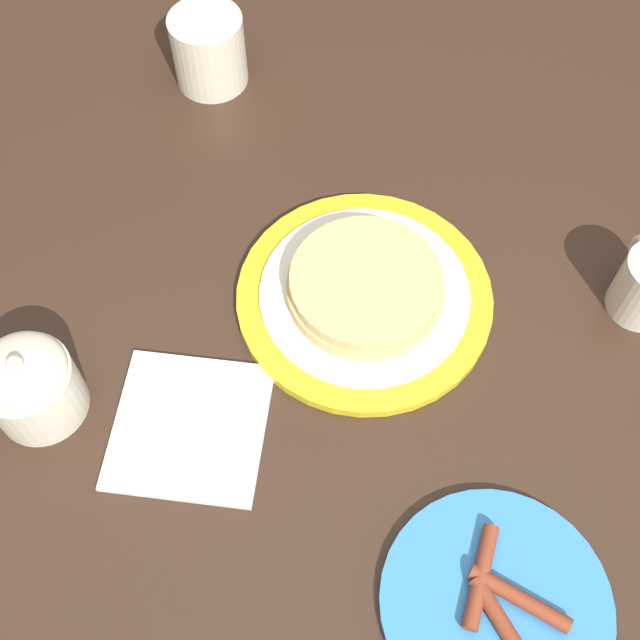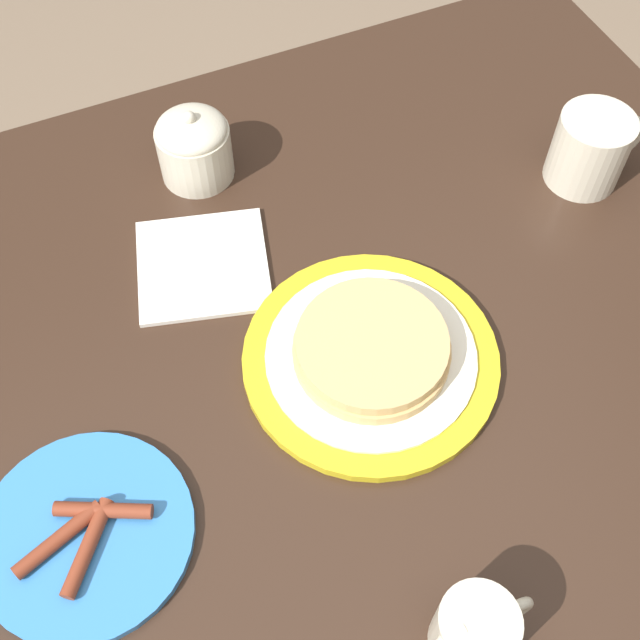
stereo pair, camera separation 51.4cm
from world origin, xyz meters
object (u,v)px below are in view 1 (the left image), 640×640
Objects in this scene: coffee_mug at (209,48)px; sugar_bowl at (30,385)px; pancake_plate at (365,292)px; napkin at (190,426)px; side_plate_bacon at (497,604)px.

coffee_mug is 0.47m from sugar_bowl.
pancake_plate is 0.34m from sugar_bowl.
coffee_mug is at bearing -6.71° from napkin.
pancake_plate is at bearing -77.16° from sugar_bowl.
napkin is (-0.12, 0.19, -0.01)m from pancake_plate.
sugar_bowl is at bearing 57.97° from side_plate_bacon.
coffee_mug is at bearing 16.15° from side_plate_bacon.
pancake_plate is at bearing -57.95° from napkin.
pancake_plate reaches higher than side_plate_bacon.
side_plate_bacon is at bearing -122.03° from sugar_bowl.
coffee_mug is 0.68× the size of napkin.
pancake_plate is 1.34× the size of side_plate_bacon.
side_plate_bacon is 2.07× the size of sugar_bowl.
sugar_bowl reaches higher than coffee_mug.
sugar_bowl reaches higher than napkin.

